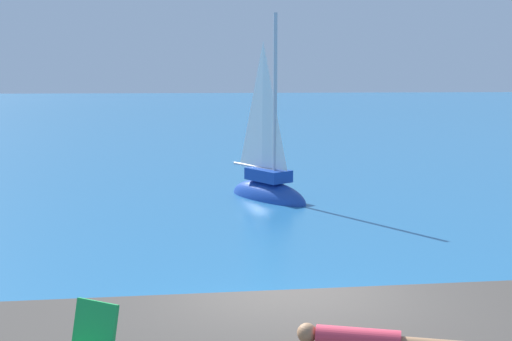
{
  "coord_description": "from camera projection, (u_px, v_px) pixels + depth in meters",
  "views": [
    {
      "loc": [
        -1.05,
        -9.16,
        3.94
      ],
      "look_at": [
        0.13,
        8.52,
        1.17
      ],
      "focal_mm": 48.92,
      "sensor_mm": 36.0,
      "label": 1
    }
  ],
  "objects": [
    {
      "name": "person_sunbather",
      "position": [
        370.0,
        340.0,
        7.43
      ],
      "size": [
        1.72,
        0.64,
        0.25
      ],
      "rotation": [
        0.0,
        0.0,
        6.01
      ],
      "color": "#DB384C",
      "rests_on": "shore_ledge"
    },
    {
      "name": "sailboat_near",
      "position": [
        268.0,
        188.0,
        20.25
      ],
      "size": [
        2.61,
        3.09,
        5.81
      ],
      "rotation": [
        0.0,
        0.0,
        5.33
      ],
      "color": "#193D99",
      "rests_on": "ground"
    }
  ]
}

